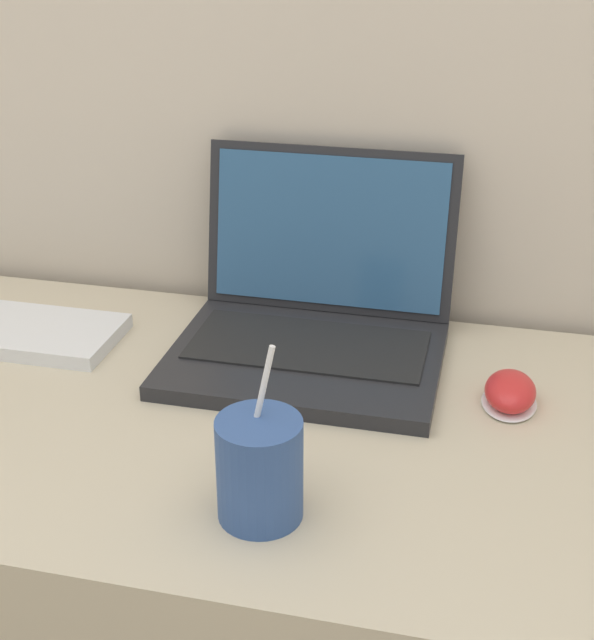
% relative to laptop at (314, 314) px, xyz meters
% --- Properties ---
extents(laptop, '(0.35, 0.31, 0.25)m').
position_rel_laptop_xyz_m(laptop, '(0.00, 0.00, 0.00)').
color(laptop, '#232326').
rests_on(laptop, desk).
extents(drink_cup, '(0.08, 0.08, 0.18)m').
position_rel_laptop_xyz_m(drink_cup, '(0.03, -0.36, 0.00)').
color(drink_cup, '#33518C').
rests_on(drink_cup, desk).
extents(computer_mouse, '(0.07, 0.09, 0.04)m').
position_rel_laptop_xyz_m(computer_mouse, '(0.26, -0.09, -0.04)').
color(computer_mouse, white).
rests_on(computer_mouse, desk).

